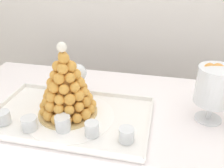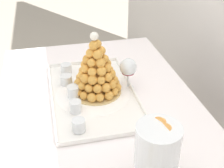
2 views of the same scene
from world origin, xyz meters
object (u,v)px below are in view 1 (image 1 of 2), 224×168
(dessert_cup_mid_left, at_px, (30,124))
(dessert_cup_right, at_px, (125,135))
(dessert_cup_left, at_px, (3,118))
(croquembouche, at_px, (66,87))
(dessert_cup_mid_right, at_px, (92,129))
(serving_tray, at_px, (71,116))
(macaron_goblet, at_px, (215,86))
(dessert_cup_centre, at_px, (63,124))
(wine_glass, at_px, (77,74))

(dessert_cup_mid_left, height_order, dessert_cup_right, dessert_cup_right)
(dessert_cup_left, relative_size, dessert_cup_mid_left, 0.95)
(croquembouche, relative_size, dessert_cup_right, 5.58)
(dessert_cup_mid_left, xyz_separation_m, dessert_cup_mid_right, (0.24, 0.02, 0.00))
(dessert_cup_mid_left, distance_m, dessert_cup_right, 0.36)
(serving_tray, distance_m, dessert_cup_mid_right, 0.16)
(serving_tray, xyz_separation_m, dessert_cup_right, (0.24, -0.10, 0.03))
(croquembouche, distance_m, macaron_goblet, 0.57)
(serving_tray, xyz_separation_m, dessert_cup_centre, (0.01, -0.09, 0.03))
(dessert_cup_centre, bearing_deg, wine_glass, 97.31)
(dessert_cup_left, distance_m, wine_glass, 0.36)
(dessert_cup_mid_right, distance_m, macaron_goblet, 0.49)
(dessert_cup_centre, height_order, dessert_cup_mid_right, dessert_cup_centre)
(dessert_cup_right, bearing_deg, dessert_cup_mid_left, -177.99)
(dessert_cup_centre, bearing_deg, dessert_cup_right, -2.28)
(croquembouche, bearing_deg, macaron_goblet, 8.76)
(croquembouche, xyz_separation_m, dessert_cup_mid_left, (-0.10, -0.14, -0.10))
(wine_glass, bearing_deg, dessert_cup_left, -126.65)
(croquembouche, distance_m, dessert_cup_right, 0.31)
(dessert_cup_mid_right, xyz_separation_m, wine_glass, (-0.15, 0.28, 0.08))
(serving_tray, xyz_separation_m, wine_glass, (-0.03, 0.18, 0.11))
(dessert_cup_centre, bearing_deg, dessert_cup_left, -177.70)
(dessert_cup_left, relative_size, wine_glass, 0.36)
(dessert_cup_left, bearing_deg, dessert_cup_centre, 2.30)
(macaron_goblet, relative_size, wine_glass, 1.54)
(croquembouche, bearing_deg, dessert_cup_right, -25.35)
(dessert_cup_centre, bearing_deg, serving_tray, 93.42)
(dessert_cup_centre, height_order, macaron_goblet, macaron_goblet)
(macaron_goblet, distance_m, wine_glass, 0.58)
(serving_tray, height_order, macaron_goblet, macaron_goblet)
(dessert_cup_right, bearing_deg, serving_tray, 157.54)
(serving_tray, height_order, dessert_cup_mid_right, dessert_cup_mid_right)
(dessert_cup_right, bearing_deg, dessert_cup_mid_right, 178.29)
(dessert_cup_left, xyz_separation_m, dessert_cup_right, (0.48, 0.00, 0.00))
(croquembouche, bearing_deg, dessert_cup_mid_left, -126.15)
(serving_tray, xyz_separation_m, dessert_cup_mid_right, (0.12, -0.10, 0.03))
(dessert_cup_mid_left, relative_size, macaron_goblet, 0.24)
(dessert_cup_mid_left, xyz_separation_m, dessert_cup_right, (0.36, 0.01, 0.00))
(croquembouche, bearing_deg, dessert_cup_centre, -78.05)
(dessert_cup_mid_left, bearing_deg, croquembouche, 53.85)
(dessert_cup_left, height_order, dessert_cup_mid_right, dessert_cup_mid_right)
(dessert_cup_mid_left, relative_size, dessert_cup_mid_right, 1.11)
(dessert_cup_left, bearing_deg, dessert_cup_right, 0.04)
(dessert_cup_centre, relative_size, macaron_goblet, 0.24)
(dessert_cup_left, height_order, dessert_cup_centre, dessert_cup_centre)
(serving_tray, bearing_deg, wine_glass, 99.25)
(dessert_cup_left, height_order, dessert_cup_right, dessert_cup_right)
(dessert_cup_right, bearing_deg, croquembouche, 154.65)
(dessert_cup_left, bearing_deg, serving_tray, 22.87)
(dessert_cup_mid_right, height_order, dessert_cup_right, dessert_cup_mid_right)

